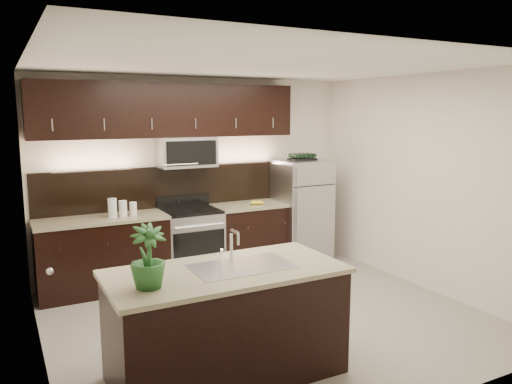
% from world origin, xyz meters
% --- Properties ---
extents(ground, '(4.50, 4.50, 0.00)m').
position_xyz_m(ground, '(0.00, 0.00, 0.00)').
color(ground, gray).
rests_on(ground, ground).
extents(room_walls, '(4.52, 4.02, 2.71)m').
position_xyz_m(room_walls, '(-0.11, -0.04, 1.70)').
color(room_walls, beige).
rests_on(room_walls, ground).
extents(counter_run, '(3.51, 0.65, 0.94)m').
position_xyz_m(counter_run, '(-0.46, 1.69, 0.47)').
color(counter_run, black).
rests_on(counter_run, ground).
extents(upper_fixtures, '(3.49, 0.40, 1.66)m').
position_xyz_m(upper_fixtures, '(-0.43, 1.84, 2.14)').
color(upper_fixtures, black).
rests_on(upper_fixtures, counter_run).
extents(island, '(1.96, 0.96, 0.94)m').
position_xyz_m(island, '(-0.89, -0.89, 0.47)').
color(island, black).
rests_on(island, ground).
extents(sink_faucet, '(0.84, 0.50, 0.28)m').
position_xyz_m(sink_faucet, '(-0.74, -0.88, 0.96)').
color(sink_faucet, silver).
rests_on(sink_faucet, island).
extents(refrigerator, '(0.74, 0.67, 1.53)m').
position_xyz_m(refrigerator, '(1.48, 1.63, 0.77)').
color(refrigerator, '#B2B2B7').
rests_on(refrigerator, ground).
extents(wine_rack, '(0.38, 0.23, 0.09)m').
position_xyz_m(wine_rack, '(1.48, 1.63, 1.57)').
color(wine_rack, black).
rests_on(wine_rack, refrigerator).
extents(plant, '(0.28, 0.28, 0.47)m').
position_xyz_m(plant, '(-1.57, -1.03, 1.18)').
color(plant, '#204F1F').
rests_on(plant, island).
extents(canisters, '(0.36, 0.11, 0.24)m').
position_xyz_m(canisters, '(-1.18, 1.64, 1.05)').
color(canisters, silver).
rests_on(canisters, counter_run).
extents(french_press, '(0.11, 0.11, 0.32)m').
position_xyz_m(french_press, '(1.17, 1.64, 1.06)').
color(french_press, silver).
rests_on(french_press, counter_run).
extents(bananas, '(0.22, 0.20, 0.06)m').
position_xyz_m(bananas, '(0.65, 1.61, 0.97)').
color(bananas, gold).
rests_on(bananas, counter_run).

